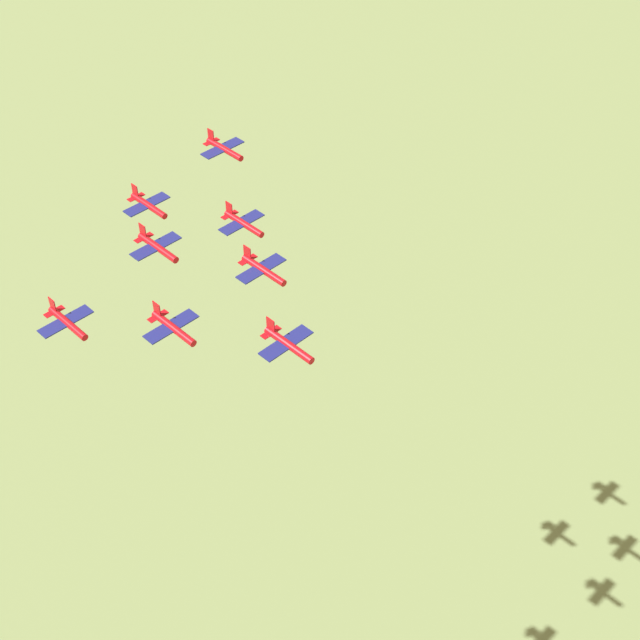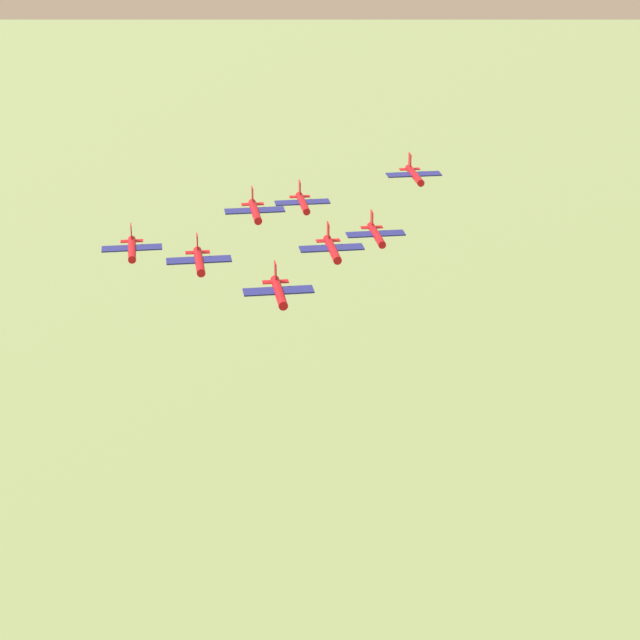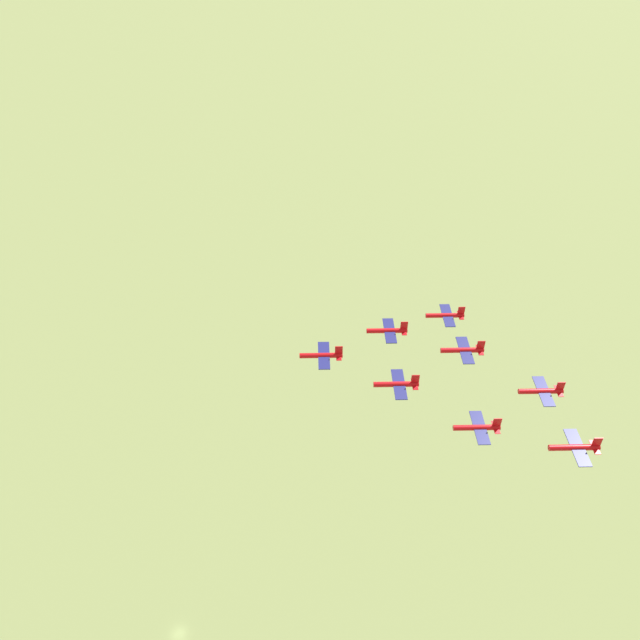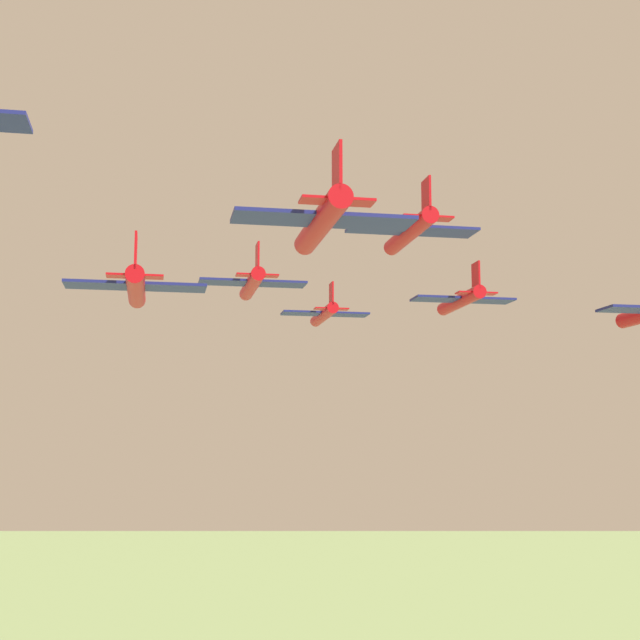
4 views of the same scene
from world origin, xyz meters
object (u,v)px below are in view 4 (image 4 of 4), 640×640
object	(u,v)px
jet_3	(136,286)
jet_7	(322,220)
jet_0	(325,314)
jet_2	(462,300)
jet_1	(252,283)
jet_4	(411,230)

from	to	relation	value
jet_3	jet_7	xyz separation A→B (m)	(16.20, -4.70, 0.69)
jet_0	jet_3	bearing A→B (deg)	-120.47
jet_2	jet_7	world-z (taller)	jet_2
jet_0	jet_2	xyz separation A→B (m)	(16.20, -4.70, -0.81)
jet_0	jet_3	distance (m)	33.90
jet_2	jet_7	distance (m)	33.79
jet_1	jet_7	size ratio (longest dim) A/B	1.00
jet_4	jet_0	bearing A→B (deg)	90.00
jet_2	jet_3	world-z (taller)	jet_2
jet_1	jet_3	size ratio (longest dim) A/B	1.00
jet_0	jet_1	bearing A→B (deg)	-120.47
jet_3	jet_4	xyz separation A→B (m)	(12.44, 11.74, 4.21)
jet_3	jet_0	bearing A→B (deg)	59.53
jet_4	jet_7	distance (m)	17.23
jet_0	jet_4	world-z (taller)	jet_4
jet_4	jet_7	xyz separation A→B (m)	(3.76, -16.45, -3.52)
jet_0	jet_7	xyz separation A→B (m)	(23.72, -37.60, -2.56)
jet_2	jet_7	size ratio (longest dim) A/B	1.00
jet_3	jet_4	world-z (taller)	jet_4
jet_2	jet_4	size ratio (longest dim) A/B	1.00
jet_4	jet_7	size ratio (longest dim) A/B	1.00
jet_1	jet_4	distance (m)	16.90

